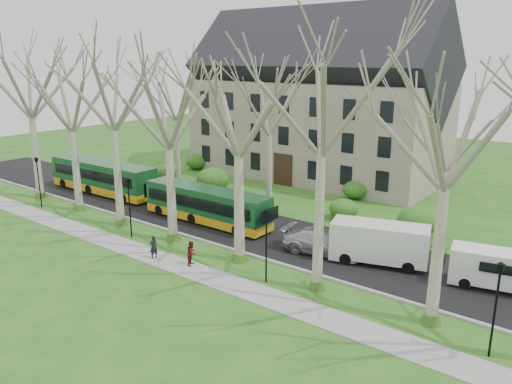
% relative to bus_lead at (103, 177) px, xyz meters
% --- Properties ---
extents(ground, '(120.00, 120.00, 0.00)m').
position_rel_bus_lead_xyz_m(ground, '(17.60, -5.06, -1.60)').
color(ground, '#26601B').
rests_on(ground, ground).
extents(sidewalk, '(70.00, 2.00, 0.06)m').
position_rel_bus_lead_xyz_m(sidewalk, '(17.60, -7.56, -1.57)').
color(sidewalk, gray).
rests_on(sidewalk, ground).
extents(road, '(80.00, 8.00, 0.06)m').
position_rel_bus_lead_xyz_m(road, '(17.60, 0.44, -1.57)').
color(road, black).
rests_on(road, ground).
extents(curb, '(80.00, 0.25, 0.14)m').
position_rel_bus_lead_xyz_m(curb, '(17.60, -3.56, -1.53)').
color(curb, '#A5A39E').
rests_on(curb, ground).
extents(building, '(26.50, 12.20, 16.00)m').
position_rel_bus_lead_xyz_m(building, '(11.60, 18.94, 6.47)').
color(building, gray).
rests_on(building, ground).
extents(tree_row_verge, '(49.00, 7.00, 14.00)m').
position_rel_bus_lead_xyz_m(tree_row_verge, '(17.60, -4.76, 5.40)').
color(tree_row_verge, gray).
rests_on(tree_row_verge, ground).
extents(tree_row_far, '(33.00, 7.00, 12.00)m').
position_rel_bus_lead_xyz_m(tree_row_far, '(16.27, 5.94, 4.40)').
color(tree_row_far, gray).
rests_on(tree_row_far, ground).
extents(lamp_row, '(36.22, 0.22, 4.30)m').
position_rel_bus_lead_xyz_m(lamp_row, '(17.60, -6.06, 0.98)').
color(lamp_row, black).
rests_on(lamp_row, ground).
extents(hedges, '(30.60, 8.60, 2.00)m').
position_rel_bus_lead_xyz_m(hedges, '(12.93, 8.94, -0.60)').
color(hedges, '#205B1A').
rests_on(hedges, ground).
extents(bus_lead, '(12.36, 2.91, 3.07)m').
position_rel_bus_lead_xyz_m(bus_lead, '(0.00, 0.00, 0.00)').
color(bus_lead, '#144823').
rests_on(bus_lead, road).
extents(bus_follow, '(11.17, 2.43, 2.79)m').
position_rel_bus_lead_xyz_m(bus_follow, '(13.62, -0.34, -0.14)').
color(bus_follow, '#144823').
rests_on(bus_follow, road).
extents(sedan, '(5.76, 3.12, 1.58)m').
position_rel_bus_lead_xyz_m(sedan, '(24.10, -0.44, -0.74)').
color(sedan, '#ADADB2').
rests_on(sedan, road).
extents(van_a, '(6.21, 3.72, 2.55)m').
position_rel_bus_lead_xyz_m(van_a, '(27.58, 0.31, -0.26)').
color(van_a, white).
rests_on(van_a, road).
extents(van_b, '(5.23, 2.80, 2.17)m').
position_rel_bus_lead_xyz_m(van_b, '(34.27, 1.03, -0.45)').
color(van_b, white).
rests_on(van_b, road).
extents(pedestrian_a, '(0.47, 0.61, 1.50)m').
position_rel_bus_lead_xyz_m(pedestrian_a, '(15.90, -7.72, -0.79)').
color(pedestrian_a, black).
rests_on(pedestrian_a, sidewalk).
extents(pedestrian_b, '(0.84, 0.92, 1.53)m').
position_rel_bus_lead_xyz_m(pedestrian_b, '(18.57, -6.96, -0.77)').
color(pedestrian_b, '#561318').
rests_on(pedestrian_b, sidewalk).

